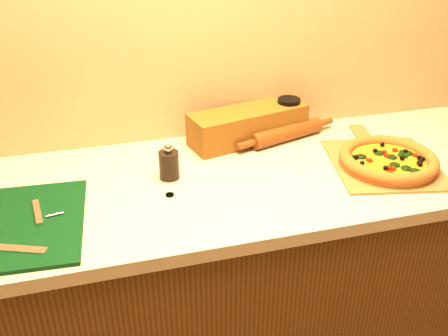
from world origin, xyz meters
TOP-DOWN VIEW (x-y plane):
  - cabinet at (0.00, 1.43)m, footprint 2.80×0.65m
  - countertop at (0.00, 1.43)m, footprint 2.84×0.68m
  - pizza_peel at (0.54, 1.38)m, footprint 0.40×0.52m
  - pizza at (0.54, 1.34)m, footprint 0.31×0.31m
  - cutting_board at (-0.56, 1.31)m, footprint 0.32×0.41m
  - bottle_cap at (-0.17, 1.36)m, footprint 0.03×0.03m
  - pepper_grinder at (-0.15, 1.47)m, footprint 0.06×0.06m
  - rolling_pin at (0.30, 1.62)m, footprint 0.41×0.15m
  - bread_bag at (0.17, 1.66)m, footprint 0.44×0.23m
  - dark_jar at (0.33, 1.69)m, footprint 0.08×0.08m

SIDE VIEW (x-z plane):
  - cabinet at x=0.00m, z-range 0.00..0.86m
  - countertop at x=0.00m, z-range 0.86..0.90m
  - bottle_cap at x=-0.17m, z-range 0.90..0.91m
  - pizza_peel at x=0.54m, z-range 0.90..0.91m
  - cutting_board at x=-0.56m, z-range 0.89..0.92m
  - pizza at x=0.54m, z-range 0.91..0.95m
  - rolling_pin at x=0.30m, z-range 0.90..0.96m
  - pepper_grinder at x=-0.15m, z-range 0.89..1.01m
  - bread_bag at x=0.17m, z-range 0.90..1.02m
  - dark_jar at x=0.33m, z-range 0.90..1.03m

